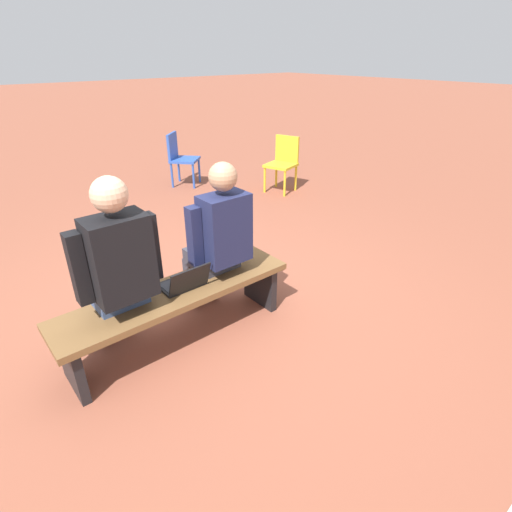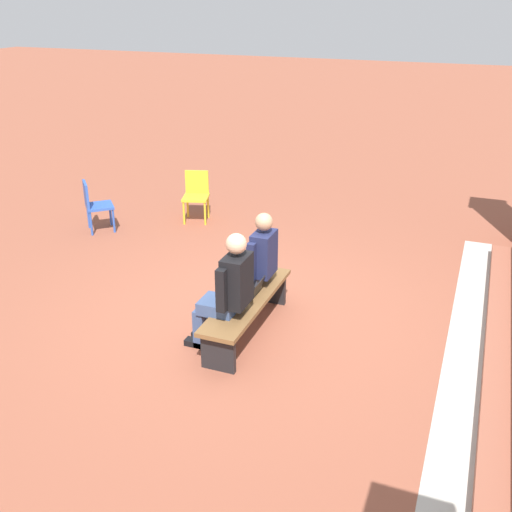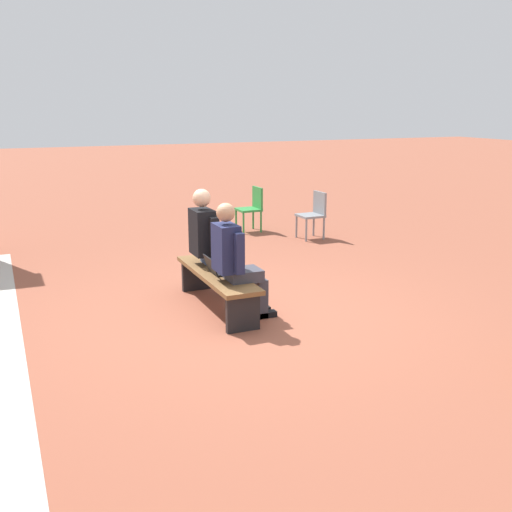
% 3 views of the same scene
% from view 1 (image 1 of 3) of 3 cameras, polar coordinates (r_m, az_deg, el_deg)
% --- Properties ---
extents(ground_plane, '(60.00, 60.00, 0.00)m').
position_cam_1_polar(ground_plane, '(3.50, -7.25, -8.02)').
color(ground_plane, brown).
extents(bench, '(1.80, 0.44, 0.45)m').
position_cam_1_polar(bench, '(3.04, -11.06, -6.31)').
color(bench, brown).
rests_on(bench, ground).
extents(person_student, '(0.53, 0.68, 1.33)m').
position_cam_1_polar(person_student, '(3.10, -5.53, 2.43)').
color(person_student, '#383842').
rests_on(person_student, ground).
extents(person_adult, '(0.56, 0.71, 1.38)m').
position_cam_1_polar(person_adult, '(2.78, -19.30, -1.77)').
color(person_adult, '#384C75').
rests_on(person_adult, ground).
extents(laptop, '(0.32, 0.29, 0.21)m').
position_cam_1_polar(laptop, '(2.98, -10.20, -3.68)').
color(laptop, black).
rests_on(laptop, bench).
extents(plastic_chair_foreground, '(0.53, 0.53, 0.84)m').
position_cam_1_polar(plastic_chair_foreground, '(6.43, 3.92, 13.48)').
color(plastic_chair_foreground, gold).
rests_on(plastic_chair_foreground, ground).
extents(plastic_chair_by_pillar, '(0.59, 0.59, 0.84)m').
position_cam_1_polar(plastic_chair_by_pillar, '(6.82, -10.82, 13.88)').
color(plastic_chair_by_pillar, '#2D56B7').
rests_on(plastic_chair_by_pillar, ground).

